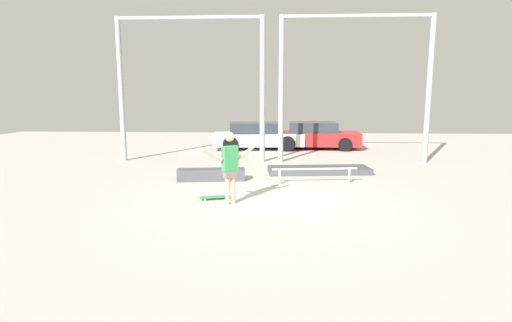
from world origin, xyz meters
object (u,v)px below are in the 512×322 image
Objects in this scene: grind_rail at (315,171)px; parked_car_white at (257,136)px; parked_car_red at (315,136)px; skateboarder at (230,164)px; manual_pad at (319,170)px; skateboard at (215,197)px; grind_box at (211,175)px.

parked_car_white is at bearing 105.40° from grind_rail.
grind_rail is 7.85m from parked_car_red.
skateboarder is 9.83m from parked_car_white.
skateboarder is at bearing -132.87° from grind_rail.
manual_pad is 1.33× the size of grind_rail.
skateboarder is 0.51× the size of manual_pad.
skateboard is 2.26m from grind_box.
parked_car_white is at bearing -172.29° from parked_car_red.
skateboarder is 3.25m from grind_rail.
skateboarder is at bearing -104.99° from parked_car_red.
manual_pad is at bearing 80.23° from grind_rail.
manual_pad is at bearing 22.23° from grind_box.
skateboarder reaches higher than manual_pad.
skateboard is 0.32× the size of grind_rail.
parked_car_white is (0.54, 9.44, 0.56)m from skateboard.
skateboard is 9.47m from parked_car_white.
skateboarder is 2.16× the size of skateboard.
parked_car_red is at bearing 1.29° from parked_car_white.
skateboarder is 2.86m from grind_box.
parked_car_red reaches higher than grind_rail.
skateboard is at bearing -78.24° from grind_box.
manual_pad is (2.88, 3.58, 0.03)m from skateboard.
skateboarder reaches higher than parked_car_white.
grind_box is 3.08m from grind_rail.
grind_box is at bearing 84.86° from skateboard.
parked_car_white reaches higher than skateboard.
skateboarder reaches higher than grind_rail.
skateboard is 0.18× the size of parked_car_white.
grind_rail is (2.60, 1.96, 0.30)m from skateboard.
skateboarder is 0.69× the size of grind_rail.
parked_car_white is (-2.06, 7.48, 0.27)m from grind_rail.
parked_car_white is 1.06× the size of parked_car_red.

